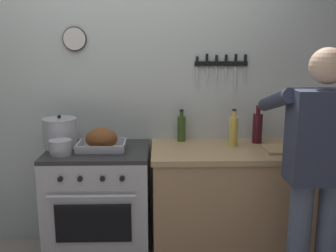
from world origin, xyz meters
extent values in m
cube|color=silver|center=(0.00, 1.35, 1.30)|extent=(6.00, 0.10, 2.60)
cube|color=black|center=(0.74, 1.29, 1.52)|extent=(0.43, 0.02, 0.04)
cube|color=silver|center=(0.55, 1.28, 1.42)|extent=(0.02, 0.00, 0.16)
cube|color=black|center=(0.55, 1.28, 1.54)|extent=(0.02, 0.02, 0.08)
cube|color=silver|center=(0.63, 1.28, 1.44)|extent=(0.02, 0.00, 0.13)
cube|color=black|center=(0.63, 1.28, 1.55)|extent=(0.02, 0.02, 0.10)
cube|color=silver|center=(0.70, 1.28, 1.45)|extent=(0.02, 0.00, 0.11)
cube|color=black|center=(0.70, 1.28, 1.55)|extent=(0.02, 0.02, 0.09)
cube|color=silver|center=(0.78, 1.28, 1.45)|extent=(0.02, 0.00, 0.11)
cube|color=black|center=(0.78, 1.28, 1.55)|extent=(0.02, 0.02, 0.09)
cube|color=silver|center=(0.86, 1.28, 1.41)|extent=(0.02, 0.00, 0.19)
cube|color=black|center=(0.86, 1.28, 1.55)|extent=(0.02, 0.02, 0.09)
cube|color=silver|center=(0.94, 1.28, 1.44)|extent=(0.02, 0.00, 0.12)
cube|color=black|center=(0.94, 1.28, 1.55)|extent=(0.02, 0.02, 0.09)
cylinder|color=white|center=(-0.42, 1.28, 1.72)|extent=(0.17, 0.02, 0.17)
torus|color=black|center=(-0.42, 1.28, 1.72)|extent=(0.19, 0.02, 0.19)
cube|color=tan|center=(1.20, 0.99, 0.43)|extent=(2.00, 0.62, 0.86)
cube|color=tan|center=(1.20, 0.99, 0.88)|extent=(2.03, 0.65, 0.04)
cube|color=#BCBCC1|center=(-0.22, 0.99, 0.43)|extent=(0.76, 0.62, 0.87)
cube|color=black|center=(-0.22, 0.67, 0.45)|extent=(0.53, 0.01, 0.28)
cube|color=#2D2D2D|center=(-0.22, 0.99, 0.89)|extent=(0.76, 0.62, 0.03)
cylinder|color=black|center=(-0.43, 0.67, 0.78)|extent=(0.04, 0.02, 0.04)
cylinder|color=black|center=(-0.30, 0.67, 0.78)|extent=(0.04, 0.02, 0.04)
cylinder|color=black|center=(-0.14, 0.67, 0.78)|extent=(0.04, 0.02, 0.04)
cylinder|color=black|center=(-0.01, 0.67, 0.78)|extent=(0.04, 0.02, 0.04)
cylinder|color=silver|center=(-0.22, 0.65, 0.66)|extent=(0.61, 0.02, 0.02)
cylinder|color=#4C566B|center=(1.11, 0.36, 0.43)|extent=(0.14, 0.14, 0.86)
cylinder|color=#4C566B|center=(1.29, 0.36, 0.43)|extent=(0.14, 0.14, 0.86)
cube|color=#2D3347|center=(1.20, 0.36, 1.14)|extent=(0.38, 0.22, 0.56)
sphere|color=tan|center=(1.20, 0.36, 1.55)|extent=(0.21, 0.21, 0.21)
cylinder|color=#2D3347|center=(0.99, 0.61, 1.32)|extent=(0.09, 0.55, 0.22)
cube|color=#B7B7BC|center=(-0.18, 0.95, 0.91)|extent=(0.34, 0.25, 0.01)
cube|color=#B7B7BC|center=(-0.18, 0.82, 0.94)|extent=(0.34, 0.01, 0.05)
cube|color=#B7B7BC|center=(-0.18, 1.07, 0.94)|extent=(0.34, 0.01, 0.05)
cube|color=#B7B7BC|center=(-0.35, 0.95, 0.94)|extent=(0.01, 0.25, 0.05)
cube|color=#B7B7BC|center=(-0.01, 0.95, 0.94)|extent=(0.01, 0.25, 0.05)
ellipsoid|color=brown|center=(-0.18, 0.95, 0.99)|extent=(0.24, 0.17, 0.16)
cylinder|color=#B7B7BC|center=(-0.51, 1.05, 1.01)|extent=(0.25, 0.25, 0.21)
cylinder|color=#B2B2B7|center=(-0.51, 1.05, 1.12)|extent=(0.26, 0.26, 0.01)
sphere|color=black|center=(-0.51, 1.05, 1.14)|extent=(0.03, 0.03, 0.03)
cylinder|color=#B7B7BC|center=(-0.46, 0.85, 0.95)|extent=(0.16, 0.16, 0.11)
cube|color=tan|center=(1.20, 0.91, 0.91)|extent=(0.36, 0.24, 0.02)
cylinder|color=#385623|center=(0.43, 1.23, 1.00)|extent=(0.07, 0.07, 0.20)
cylinder|color=#385623|center=(0.43, 1.23, 1.12)|extent=(0.03, 0.03, 0.04)
cylinder|color=black|center=(0.43, 1.23, 1.15)|extent=(0.03, 0.03, 0.01)
cylinder|color=gold|center=(0.82, 1.05, 1.01)|extent=(0.07, 0.07, 0.23)
cylinder|color=gold|center=(0.82, 1.05, 1.15)|extent=(0.03, 0.03, 0.05)
cylinder|color=black|center=(0.82, 1.05, 1.18)|extent=(0.03, 0.03, 0.01)
cylinder|color=#47141E|center=(1.03, 1.15, 1.02)|extent=(0.08, 0.08, 0.23)
cylinder|color=#47141E|center=(1.03, 1.15, 1.16)|extent=(0.03, 0.03, 0.05)
cylinder|color=maroon|center=(1.03, 1.15, 1.19)|extent=(0.04, 0.04, 0.01)
camera|label=1|loc=(0.24, -1.82, 1.68)|focal=41.23mm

